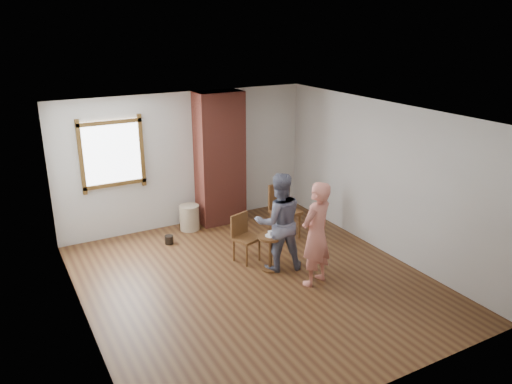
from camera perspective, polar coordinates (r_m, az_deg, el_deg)
ground at (r=7.89m, az=-0.16°, el=-10.14°), size 5.50×5.50×0.00m
room_shell at (r=7.68m, az=-2.72°, el=3.62°), size 5.04×5.52×2.62m
brick_chimney at (r=9.74m, az=-4.16°, el=3.82°), size 0.90×0.50×2.60m
stoneware_crock at (r=9.72m, az=-7.61°, el=-2.90°), size 0.44×0.44×0.49m
dark_pot at (r=9.22m, az=-9.90°, el=-5.40°), size 0.18×0.18×0.16m
dining_chair_left at (r=8.37m, az=-1.42°, el=-4.91°), size 0.47×0.47×0.81m
dining_chair_right at (r=9.26m, az=3.09°, el=-1.79°), size 0.49×0.49×1.00m
side_table at (r=8.05m, az=1.66°, el=-6.30°), size 0.40×0.40×0.60m
cake_plate at (r=7.97m, az=1.67°, el=-4.99°), size 0.18×0.18×0.01m
cake_slice at (r=7.96m, az=1.74°, el=-4.76°), size 0.08×0.07×0.06m
man at (r=7.96m, az=2.63°, el=-3.42°), size 0.92×0.80×1.62m
person_pink at (r=7.54m, az=6.88°, el=-4.79°), size 0.69×0.56×1.64m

